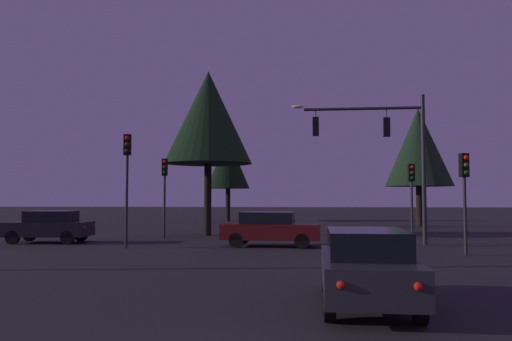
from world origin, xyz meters
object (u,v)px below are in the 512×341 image
(traffic_light_corner_left, at_px, (165,182))
(traffic_light_median, at_px, (465,182))
(tree_left_far, at_px, (419,147))
(car_crossing_left, at_px, (49,226))
(car_nearside_lane, at_px, (366,266))
(car_crossing_right, at_px, (270,228))
(traffic_signal_mast_arm, at_px, (385,143))
(tree_behind_sign, at_px, (208,118))
(traffic_light_far_side, at_px, (127,168))
(traffic_light_corner_right, at_px, (412,186))
(tree_center_horizon, at_px, (228,163))

(traffic_light_corner_left, xyz_separation_m, traffic_light_median, (13.28, -6.47, -0.26))
(tree_left_far, bearing_deg, car_crossing_left, -143.54)
(car_nearside_lane, xyz_separation_m, car_crossing_right, (-2.60, 11.95, 0.00))
(traffic_signal_mast_arm, relative_size, tree_behind_sign, 0.73)
(traffic_light_far_side, bearing_deg, car_crossing_left, 155.58)
(traffic_light_corner_left, bearing_deg, car_crossing_left, -149.84)
(traffic_signal_mast_arm, distance_m, traffic_light_corner_right, 3.79)
(traffic_signal_mast_arm, bearing_deg, traffic_light_corner_right, 56.97)
(traffic_light_far_side, bearing_deg, tree_center_horizon, 87.81)
(tree_center_horizon, bearing_deg, traffic_signal_mast_arm, -64.19)
(traffic_light_median, bearing_deg, car_crossing_right, 159.70)
(traffic_light_median, xyz_separation_m, tree_left_far, (2.84, 19.15, 3.23))
(traffic_light_far_side, relative_size, car_crossing_left, 1.21)
(traffic_light_far_side, bearing_deg, tree_behind_sign, 73.15)
(car_nearside_lane, bearing_deg, traffic_light_median, 61.92)
(traffic_light_corner_left, height_order, traffic_light_far_side, traffic_light_far_side)
(tree_behind_sign, bearing_deg, traffic_signal_mast_arm, -26.35)
(car_nearside_lane, bearing_deg, traffic_light_corner_left, 118.19)
(traffic_light_far_side, distance_m, car_crossing_right, 6.77)
(traffic_light_corner_right, height_order, traffic_light_far_side, traffic_light_far_side)
(traffic_light_far_side, xyz_separation_m, tree_left_far, (16.46, 17.54, 2.52))
(car_crossing_right, bearing_deg, traffic_light_corner_right, 30.98)
(traffic_light_corner_left, relative_size, traffic_light_corner_right, 1.08)
(traffic_light_corner_right, xyz_separation_m, tree_behind_sign, (-11.01, 1.85, 3.98))
(tree_left_far, bearing_deg, traffic_light_corner_right, -104.97)
(tree_left_far, bearing_deg, traffic_signal_mast_arm, -108.66)
(traffic_light_median, height_order, car_nearside_lane, traffic_light_median)
(tree_left_far, bearing_deg, traffic_light_far_side, -133.17)
(car_crossing_right, bearing_deg, car_crossing_left, 175.27)
(car_nearside_lane, distance_m, car_crossing_right, 12.23)
(traffic_light_median, xyz_separation_m, traffic_light_far_side, (-13.61, 1.60, 0.71))
(traffic_light_median, distance_m, car_crossing_left, 18.59)
(tree_behind_sign, xyz_separation_m, tree_center_horizon, (-1.27, 17.16, -1.45))
(traffic_light_far_side, relative_size, car_nearside_lane, 1.15)
(traffic_light_corner_left, height_order, car_crossing_right, traffic_light_corner_left)
(traffic_light_corner_left, height_order, car_crossing_left, traffic_light_corner_left)
(car_crossing_right, distance_m, tree_center_horizon, 24.27)
(traffic_light_corner_left, relative_size, traffic_light_median, 1.10)
(traffic_light_corner_right, relative_size, tree_left_far, 0.44)
(traffic_signal_mast_arm, distance_m, car_crossing_right, 6.79)
(traffic_light_corner_right, bearing_deg, tree_center_horizon, 122.87)
(car_crossing_left, relative_size, car_crossing_right, 0.91)
(car_crossing_left, bearing_deg, traffic_light_median, -11.39)
(car_nearside_lane, bearing_deg, tree_center_horizon, 102.46)
(tree_center_horizon, bearing_deg, car_crossing_left, -103.67)
(traffic_light_median, relative_size, car_crossing_left, 0.94)
(car_nearside_lane, bearing_deg, traffic_light_far_side, 128.96)
(traffic_light_median, relative_size, tree_behind_sign, 0.40)
(traffic_light_median, xyz_separation_m, car_crossing_right, (-7.49, 2.77, -1.93))
(traffic_light_corner_right, height_order, tree_left_far, tree_left_far)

